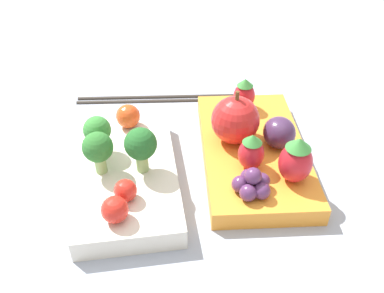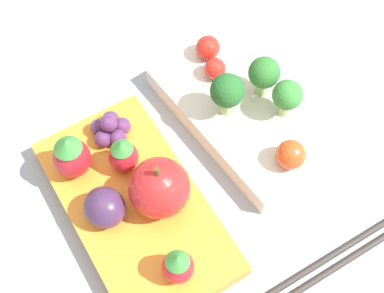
% 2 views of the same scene
% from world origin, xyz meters
% --- Properties ---
extents(ground_plane, '(4.00, 4.00, 0.00)m').
position_xyz_m(ground_plane, '(0.00, 0.00, 0.00)').
color(ground_plane, '#939EB2').
extents(bento_box_savoury, '(0.19, 0.11, 0.02)m').
position_xyz_m(bento_box_savoury, '(0.00, 0.07, 0.01)').
color(bento_box_savoury, silver).
rests_on(bento_box_savoury, ground_plane).
extents(bento_box_fruit, '(0.21, 0.14, 0.02)m').
position_xyz_m(bento_box_fruit, '(0.01, -0.07, 0.01)').
color(bento_box_fruit, orange).
rests_on(bento_box_fruit, ground_plane).
extents(broccoli_floret_0, '(0.03, 0.03, 0.04)m').
position_xyz_m(broccoli_floret_0, '(0.03, 0.09, 0.05)').
color(broccoli_floret_0, '#93B770').
rests_on(broccoli_floret_0, bento_box_savoury).
extents(broccoli_floret_1, '(0.03, 0.03, 0.05)m').
position_xyz_m(broccoli_floret_1, '(-0.01, 0.05, 0.05)').
color(broccoli_floret_1, '#93B770').
rests_on(broccoli_floret_1, bento_box_savoury).
extents(broccoli_floret_2, '(0.03, 0.03, 0.05)m').
position_xyz_m(broccoli_floret_2, '(-0.00, 0.09, 0.05)').
color(broccoli_floret_2, '#93B770').
rests_on(broccoli_floret_2, bento_box_savoury).
extents(cherry_tomato_0, '(0.02, 0.02, 0.02)m').
position_xyz_m(cherry_tomato_0, '(-0.04, 0.07, 0.03)').
color(cherry_tomato_0, red).
rests_on(cherry_tomato_0, bento_box_savoury).
extents(cherry_tomato_1, '(0.02, 0.02, 0.02)m').
position_xyz_m(cherry_tomato_1, '(-0.07, 0.08, 0.03)').
color(cherry_tomato_1, red).
rests_on(cherry_tomato_1, bento_box_savoury).
extents(cherry_tomato_2, '(0.03, 0.03, 0.03)m').
position_xyz_m(cherry_tomato_2, '(0.07, 0.06, 0.04)').
color(cherry_tomato_2, '#DB4C1E').
rests_on(cherry_tomato_2, bento_box_savoury).
extents(apple, '(0.05, 0.05, 0.06)m').
position_xyz_m(apple, '(0.03, -0.05, 0.05)').
color(apple, red).
rests_on(apple, bento_box_fruit).
extents(strawberry_0, '(0.03, 0.03, 0.04)m').
position_xyz_m(strawberry_0, '(0.09, -0.08, 0.04)').
color(strawberry_0, red).
rests_on(strawberry_0, bento_box_fruit).
extents(strawberry_1, '(0.03, 0.03, 0.04)m').
position_xyz_m(strawberry_1, '(-0.02, -0.06, 0.04)').
color(strawberry_1, red).
rests_on(strawberry_1, bento_box_fruit).
extents(strawberry_2, '(0.03, 0.03, 0.05)m').
position_xyz_m(strawberry_2, '(-0.05, -0.09, 0.04)').
color(strawberry_2, red).
rests_on(strawberry_2, bento_box_fruit).
extents(plum, '(0.04, 0.03, 0.03)m').
position_xyz_m(plum, '(0.01, -0.10, 0.04)').
color(plum, '#42284C').
rests_on(plum, bento_box_fruit).
extents(grape_cluster, '(0.04, 0.04, 0.03)m').
position_xyz_m(grape_cluster, '(-0.05, -0.05, 0.03)').
color(grape_cluster, '#562D5B').
rests_on(grape_cluster, bento_box_fruit).
extents(chopsticks_pair, '(0.05, 0.21, 0.01)m').
position_xyz_m(chopsticks_pair, '(0.16, 0.02, 0.00)').
color(chopsticks_pair, '#332D28').
rests_on(chopsticks_pair, ground_plane).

